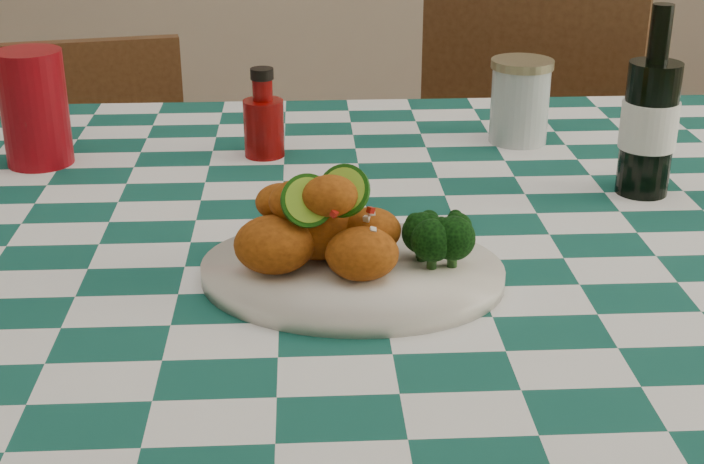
{
  "coord_description": "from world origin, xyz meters",
  "views": [
    {
      "loc": [
        -0.08,
        -1.08,
        1.23
      ],
      "look_at": [
        -0.03,
        -0.17,
        0.84
      ],
      "focal_mm": 50.0,
      "sensor_mm": 36.0,
      "label": 1
    }
  ],
  "objects_px": {
    "ketchup_bottle": "(263,113)",
    "beer_bottle": "(652,102)",
    "fried_chicken_pile": "(330,221)",
    "wooden_chair_right": "(498,210)",
    "mason_jar": "(520,101)",
    "plate": "(352,273)",
    "wooden_chair_left": "(107,256)",
    "red_tumbler": "(34,108)"
  },
  "relations": [
    {
      "from": "plate",
      "to": "wooden_chair_right",
      "type": "xyz_separation_m",
      "value": [
        0.34,
        0.88,
        -0.29
      ]
    },
    {
      "from": "fried_chicken_pile",
      "to": "mason_jar",
      "type": "height_order",
      "value": "mason_jar"
    },
    {
      "from": "plate",
      "to": "red_tumbler",
      "type": "height_order",
      "value": "red_tumbler"
    },
    {
      "from": "mason_jar",
      "to": "wooden_chair_left",
      "type": "height_order",
      "value": "mason_jar"
    },
    {
      "from": "plate",
      "to": "red_tumbler",
      "type": "relative_size",
      "value": 2.0
    },
    {
      "from": "plate",
      "to": "ketchup_bottle",
      "type": "relative_size",
      "value": 2.51
    },
    {
      "from": "red_tumbler",
      "to": "beer_bottle",
      "type": "bearing_deg",
      "value": -11.16
    },
    {
      "from": "beer_bottle",
      "to": "wooden_chair_right",
      "type": "bearing_deg",
      "value": 93.67
    },
    {
      "from": "mason_jar",
      "to": "wooden_chair_right",
      "type": "xyz_separation_m",
      "value": [
        0.07,
        0.43,
        -0.35
      ]
    },
    {
      "from": "mason_jar",
      "to": "beer_bottle",
      "type": "relative_size",
      "value": 0.51
    },
    {
      "from": "red_tumbler",
      "to": "wooden_chair_left",
      "type": "distance_m",
      "value": 0.7
    },
    {
      "from": "wooden_chair_right",
      "to": "ketchup_bottle",
      "type": "bearing_deg",
      "value": -108.0
    },
    {
      "from": "fried_chicken_pile",
      "to": "red_tumbler",
      "type": "distance_m",
      "value": 0.55
    },
    {
      "from": "ketchup_bottle",
      "to": "beer_bottle",
      "type": "relative_size",
      "value": 0.53
    },
    {
      "from": "red_tumbler",
      "to": "beer_bottle",
      "type": "distance_m",
      "value": 0.81
    },
    {
      "from": "plate",
      "to": "wooden_chair_left",
      "type": "height_order",
      "value": "wooden_chair_left"
    },
    {
      "from": "fried_chicken_pile",
      "to": "wooden_chair_left",
      "type": "height_order",
      "value": "fried_chicken_pile"
    },
    {
      "from": "ketchup_bottle",
      "to": "beer_bottle",
      "type": "xyz_separation_m",
      "value": [
        0.48,
        -0.17,
        0.06
      ]
    },
    {
      "from": "mason_jar",
      "to": "wooden_chair_right",
      "type": "distance_m",
      "value": 0.56
    },
    {
      "from": "ketchup_bottle",
      "to": "red_tumbler",
      "type": "bearing_deg",
      "value": -176.94
    },
    {
      "from": "ketchup_bottle",
      "to": "plate",
      "type": "bearing_deg",
      "value": -76.08
    },
    {
      "from": "fried_chicken_pile",
      "to": "beer_bottle",
      "type": "height_order",
      "value": "beer_bottle"
    },
    {
      "from": "plate",
      "to": "mason_jar",
      "type": "xyz_separation_m",
      "value": [
        0.27,
        0.45,
        0.05
      ]
    },
    {
      "from": "red_tumbler",
      "to": "wooden_chair_right",
      "type": "bearing_deg",
      "value": 33.2
    },
    {
      "from": "fried_chicken_pile",
      "to": "plate",
      "type": "bearing_deg",
      "value": 0.0
    },
    {
      "from": "red_tumbler",
      "to": "wooden_chair_left",
      "type": "height_order",
      "value": "red_tumbler"
    },
    {
      "from": "ketchup_bottle",
      "to": "beer_bottle",
      "type": "bearing_deg",
      "value": -19.65
    },
    {
      "from": "plate",
      "to": "wooden_chair_right",
      "type": "bearing_deg",
      "value": 68.93
    },
    {
      "from": "ketchup_bottle",
      "to": "wooden_chair_right",
      "type": "bearing_deg",
      "value": 47.02
    },
    {
      "from": "plate",
      "to": "beer_bottle",
      "type": "distance_m",
      "value": 0.46
    },
    {
      "from": "fried_chicken_pile",
      "to": "wooden_chair_right",
      "type": "xyz_separation_m",
      "value": [
        0.36,
        0.88,
        -0.35
      ]
    },
    {
      "from": "fried_chicken_pile",
      "to": "red_tumbler",
      "type": "relative_size",
      "value": 0.98
    },
    {
      "from": "red_tumbler",
      "to": "fried_chicken_pile",
      "type": "bearing_deg",
      "value": -45.44
    },
    {
      "from": "beer_bottle",
      "to": "wooden_chair_left",
      "type": "relative_size",
      "value": 0.29
    },
    {
      "from": "ketchup_bottle",
      "to": "mason_jar",
      "type": "height_order",
      "value": "ketchup_bottle"
    },
    {
      "from": "beer_bottle",
      "to": "wooden_chair_right",
      "type": "distance_m",
      "value": 0.76
    },
    {
      "from": "red_tumbler",
      "to": "ketchup_bottle",
      "type": "height_order",
      "value": "red_tumbler"
    },
    {
      "from": "red_tumbler",
      "to": "wooden_chair_right",
      "type": "relative_size",
      "value": 0.16
    },
    {
      "from": "fried_chicken_pile",
      "to": "wooden_chair_right",
      "type": "bearing_deg",
      "value": 67.68
    },
    {
      "from": "ketchup_bottle",
      "to": "wooden_chair_left",
      "type": "height_order",
      "value": "ketchup_bottle"
    },
    {
      "from": "mason_jar",
      "to": "beer_bottle",
      "type": "distance_m",
      "value": 0.25
    },
    {
      "from": "fried_chicken_pile",
      "to": "wooden_chair_left",
      "type": "distance_m",
      "value": 1.11
    }
  ]
}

